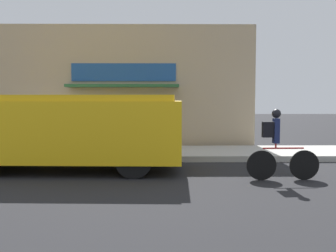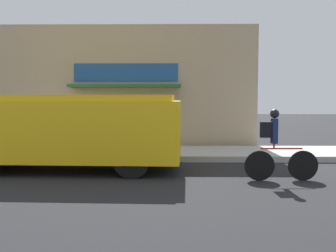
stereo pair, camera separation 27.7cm
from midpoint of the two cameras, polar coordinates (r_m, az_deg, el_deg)
ground_plane at (r=12.27m, az=-16.46°, el=-5.05°), size 70.00×70.00×0.00m
sidewalk at (r=13.51m, az=-14.80°, el=-3.80°), size 28.00×2.66×0.18m
storefront at (r=15.02m, az=-12.93°, el=5.50°), size 13.73×0.93×4.60m
school_bus at (r=10.52m, az=-12.18°, el=-0.67°), size 6.07×2.70×1.99m
cyclist at (r=9.43m, az=16.30°, el=-2.92°), size 1.71×0.21×1.66m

